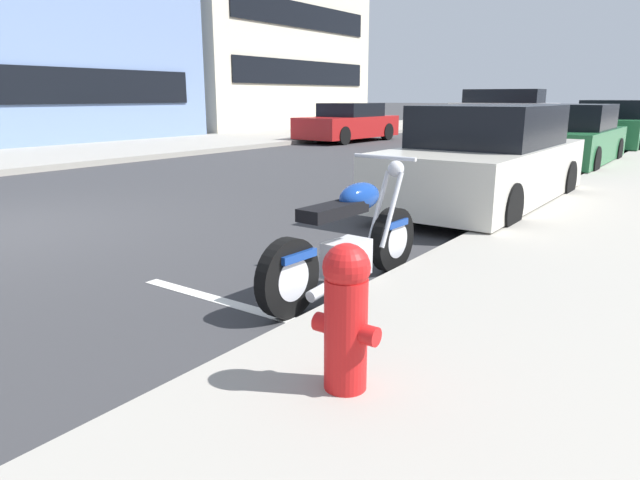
{
  "coord_description": "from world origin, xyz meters",
  "views": [
    {
      "loc": [
        -3.05,
        -7.21,
        1.6
      ],
      "look_at": [
        0.6,
        -4.6,
        0.46
      ],
      "focal_mm": 31.92,
      "sensor_mm": 36.0,
      "label": 1
    }
  ],
  "objects_px": {
    "parked_motorcycle": "(349,243)",
    "parked_car_mid_block": "(486,161)",
    "parked_car_behind_motorcycle": "(570,138)",
    "crossing_truck": "(503,108)",
    "parked_car_across_street": "(613,126)",
    "fire_hydrant": "(346,313)",
    "car_opposite_curb": "(348,123)"
  },
  "relations": [
    {
      "from": "parked_motorcycle",
      "to": "parked_car_behind_motorcycle",
      "type": "distance_m",
      "value": 10.25
    },
    {
      "from": "parked_motorcycle",
      "to": "parked_car_mid_block",
      "type": "relative_size",
      "value": 0.48
    },
    {
      "from": "car_opposite_curb",
      "to": "parked_car_behind_motorcycle",
      "type": "bearing_deg",
      "value": 68.61
    },
    {
      "from": "crossing_truck",
      "to": "fire_hydrant",
      "type": "height_order",
      "value": "crossing_truck"
    },
    {
      "from": "fire_hydrant",
      "to": "parked_car_behind_motorcycle",
      "type": "bearing_deg",
      "value": 7.56
    },
    {
      "from": "parked_motorcycle",
      "to": "parked_car_across_street",
      "type": "relative_size",
      "value": 0.48
    },
    {
      "from": "parked_car_mid_block",
      "to": "parked_car_behind_motorcycle",
      "type": "distance_m",
      "value": 5.98
    },
    {
      "from": "parked_car_mid_block",
      "to": "parked_car_behind_motorcycle",
      "type": "relative_size",
      "value": 1.01
    },
    {
      "from": "parked_motorcycle",
      "to": "fire_hydrant",
      "type": "bearing_deg",
      "value": -144.8
    },
    {
      "from": "parked_car_across_street",
      "to": "car_opposite_curb",
      "type": "relative_size",
      "value": 0.98
    },
    {
      "from": "car_opposite_curb",
      "to": "fire_hydrant",
      "type": "height_order",
      "value": "car_opposite_curb"
    },
    {
      "from": "parked_car_across_street",
      "to": "crossing_truck",
      "type": "xyz_separation_m",
      "value": [
        11.02,
        7.06,
        0.32
      ]
    },
    {
      "from": "parked_car_behind_motorcycle",
      "to": "fire_hydrant",
      "type": "distance_m",
      "value": 11.96
    },
    {
      "from": "parked_car_behind_motorcycle",
      "to": "fire_hydrant",
      "type": "bearing_deg",
      "value": -172.42
    },
    {
      "from": "parked_motorcycle",
      "to": "parked_car_behind_motorcycle",
      "type": "bearing_deg",
      "value": 5.97
    },
    {
      "from": "parked_car_behind_motorcycle",
      "to": "car_opposite_curb",
      "type": "distance_m",
      "value": 9.19
    },
    {
      "from": "parked_car_across_street",
      "to": "car_opposite_curb",
      "type": "bearing_deg",
      "value": 101.73
    },
    {
      "from": "parked_motorcycle",
      "to": "parked_car_behind_motorcycle",
      "type": "height_order",
      "value": "parked_car_behind_motorcycle"
    },
    {
      "from": "crossing_truck",
      "to": "parked_car_mid_block",
      "type": "bearing_deg",
      "value": 106.3
    },
    {
      "from": "parked_car_mid_block",
      "to": "parked_car_across_street",
      "type": "relative_size",
      "value": 1.01
    },
    {
      "from": "parked_car_mid_block",
      "to": "fire_hydrant",
      "type": "distance_m",
      "value": 6.04
    },
    {
      "from": "parked_motorcycle",
      "to": "crossing_truck",
      "type": "bearing_deg",
      "value": 18.68
    },
    {
      "from": "parked_motorcycle",
      "to": "fire_hydrant",
      "type": "relative_size",
      "value": 2.7
    },
    {
      "from": "parked_car_across_street",
      "to": "car_opposite_curb",
      "type": "height_order",
      "value": "parked_car_across_street"
    },
    {
      "from": "parked_car_mid_block",
      "to": "crossing_truck",
      "type": "xyz_separation_m",
      "value": [
        22.68,
        7.24,
        0.33
      ]
    },
    {
      "from": "parked_car_across_street",
      "to": "parked_car_mid_block",
      "type": "bearing_deg",
      "value": 179.2
    },
    {
      "from": "parked_car_mid_block",
      "to": "parked_motorcycle",
      "type": "bearing_deg",
      "value": -174.88
    },
    {
      "from": "parked_car_behind_motorcycle",
      "to": "parked_car_across_street",
      "type": "bearing_deg",
      "value": 0.03
    },
    {
      "from": "parked_motorcycle",
      "to": "crossing_truck",
      "type": "relative_size",
      "value": 0.38
    },
    {
      "from": "parked_car_across_street",
      "to": "fire_hydrant",
      "type": "bearing_deg",
      "value": -176.53
    },
    {
      "from": "parked_car_behind_motorcycle",
      "to": "fire_hydrant",
      "type": "height_order",
      "value": "parked_car_behind_motorcycle"
    },
    {
      "from": "parked_car_across_street",
      "to": "fire_hydrant",
      "type": "height_order",
      "value": "parked_car_across_street"
    }
  ]
}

